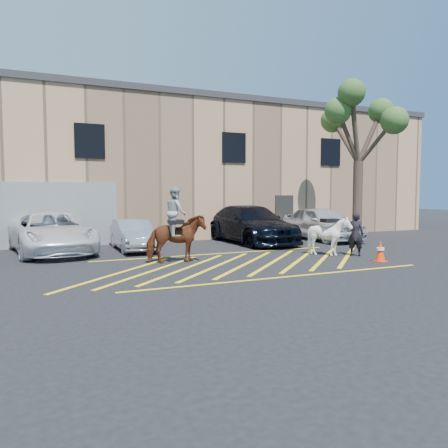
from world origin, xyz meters
name	(u,v)px	position (x,y,z in m)	size (l,w,h in m)	color
ground	(243,262)	(0.00, 0.00, 0.00)	(90.00, 90.00, 0.00)	black
car_white_pickup	(51,233)	(-5.76, 5.00, 0.80)	(2.65, 5.74, 1.60)	white
car_silver_sedan	(134,235)	(-2.66, 4.58, 0.63)	(1.33, 3.81, 1.26)	#959BA3
car_blue_suv	(251,224)	(2.95, 4.98, 0.87)	(2.43, 5.97, 1.73)	black
car_white_suv	(322,223)	(6.67, 4.57, 0.84)	(1.98, 4.92, 1.68)	silver
handler	(355,234)	(4.49, -0.37, 0.81)	(0.59, 0.39, 1.62)	black
warehouse	(150,170)	(-0.01, 11.99, 3.65)	(32.42, 10.20, 7.30)	tan
hatching_zone	(247,263)	(0.00, -0.30, 0.01)	(12.60, 5.12, 0.01)	yellow
mounted_bay	(176,232)	(-2.08, 0.84, 1.02)	(1.99, 1.05, 2.53)	maroon
saddled_white	(329,236)	(3.64, 0.05, 0.75)	(1.38, 1.50, 1.47)	white
traffic_cone	(380,251)	(4.32, -1.82, 0.37)	(0.48, 0.48, 0.73)	#EA3609
tree	(359,120)	(7.45, 2.94, 5.69)	(3.99, 4.37, 7.31)	#4D392F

